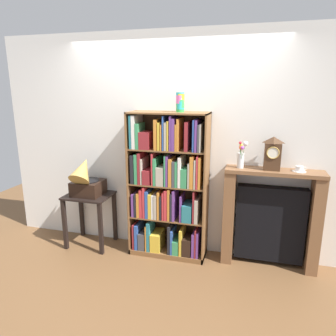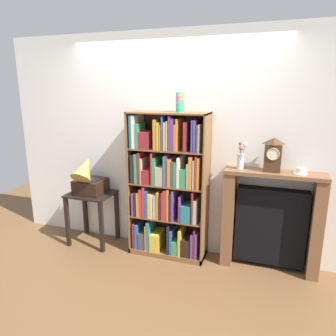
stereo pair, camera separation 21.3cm
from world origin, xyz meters
name	(u,v)px [view 2 (the right image)]	position (x,y,z in m)	size (l,w,h in m)	color
ground_plane	(166,256)	(0.00, 0.00, -0.01)	(7.55, 6.40, 0.02)	brown
wall_back	(180,146)	(0.07, 0.30, 1.30)	(4.55, 0.08, 2.60)	silver
bookshelf	(167,190)	(-0.01, 0.07, 0.81)	(0.90, 0.36, 1.71)	brown
cup_stack	(180,102)	(0.13, 0.08, 1.81)	(0.09, 0.09, 0.21)	green
side_table_left	(92,206)	(-1.02, 0.03, 0.50)	(0.55, 0.46, 0.68)	black
gramophone	(88,178)	(-1.02, -0.02, 0.89)	(0.35, 0.46, 0.54)	black
fireplace_mantel	(271,222)	(1.16, 0.14, 0.55)	(1.03, 0.28, 1.12)	brown
mantel_clock	(273,155)	(1.12, 0.12, 1.30)	(0.17, 0.14, 0.36)	#472D1C
flower_vase	(241,157)	(0.80, 0.11, 1.25)	(0.11, 0.12, 0.30)	silver
teacup_with_saucer	(301,171)	(1.40, 0.12, 1.14)	(0.14, 0.14, 0.06)	white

